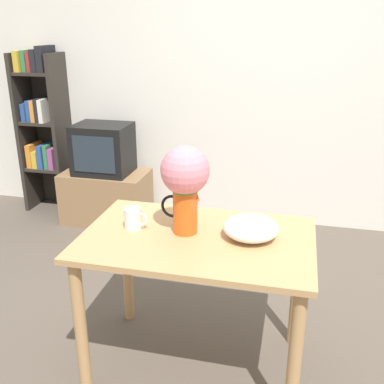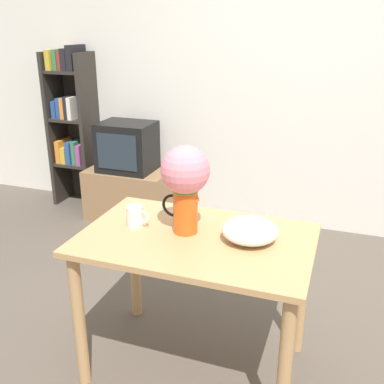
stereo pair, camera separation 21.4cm
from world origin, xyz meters
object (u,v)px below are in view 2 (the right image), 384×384
at_px(flower_vase, 185,179).
at_px(tv_set, 127,147).
at_px(coffee_mug, 135,216).
at_px(white_bowl, 250,230).

xyz_separation_m(flower_vase, tv_set, (-1.17, 1.63, -0.35)).
height_order(flower_vase, tv_set, flower_vase).
bearing_deg(flower_vase, coffee_mug, -175.72).
xyz_separation_m(flower_vase, white_bowl, (0.32, 0.01, -0.22)).
height_order(coffee_mug, tv_set, tv_set).
bearing_deg(flower_vase, tv_set, 125.63).
distance_m(flower_vase, coffee_mug, 0.35).
distance_m(coffee_mug, white_bowl, 0.59).
relative_size(flower_vase, white_bowl, 1.64).
bearing_deg(tv_set, coffee_mug, -61.26).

